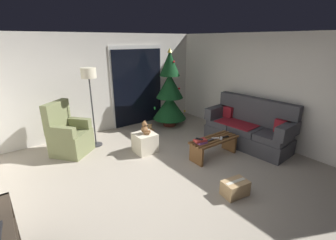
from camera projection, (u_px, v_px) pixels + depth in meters
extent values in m
plane|color=#9E9384|center=(173.00, 181.00, 4.12)|extent=(7.00, 7.00, 0.00)
cube|color=silver|center=(101.00, 84.00, 6.04)|extent=(5.72, 0.12, 2.50)
cube|color=silver|center=(274.00, 90.00, 5.32)|extent=(0.12, 6.00, 2.50)
cube|color=silver|center=(138.00, 86.00, 6.61)|extent=(1.60, 0.02, 2.20)
cube|color=black|center=(138.00, 88.00, 6.62)|extent=(1.50, 0.02, 2.10)
cube|color=#3D3D42|center=(246.00, 138.00, 5.44)|extent=(0.91, 1.95, 0.34)
cube|color=#3D3D42|center=(273.00, 137.00, 4.91)|extent=(0.72, 0.65, 0.14)
cube|color=#3D3D42|center=(247.00, 129.00, 5.35)|extent=(0.72, 0.65, 0.14)
cube|color=#3D3D42|center=(224.00, 122.00, 5.80)|extent=(0.72, 0.65, 0.14)
cube|color=#3D3D42|center=(256.00, 111.00, 5.43)|extent=(0.35, 1.91, 0.60)
cube|color=#3D3D42|center=(288.00, 131.00, 4.68)|extent=(0.77, 0.26, 0.28)
cube|color=#3D3D42|center=(217.00, 112.00, 5.92)|extent=(0.77, 0.26, 0.28)
cube|color=maroon|center=(237.00, 123.00, 5.49)|extent=(0.67, 0.94, 0.02)
cube|color=maroon|center=(283.00, 127.00, 4.90)|extent=(0.14, 0.33, 0.28)
cube|color=maroon|center=(227.00, 112.00, 5.90)|extent=(0.14, 0.33, 0.28)
cube|color=brown|center=(221.00, 142.00, 4.71)|extent=(1.10, 0.05, 0.04)
cube|color=brown|center=(217.00, 141.00, 4.78)|extent=(1.10, 0.05, 0.04)
cube|color=brown|center=(214.00, 139.00, 4.85)|extent=(1.10, 0.05, 0.04)
cube|color=brown|center=(211.00, 138.00, 4.91)|extent=(1.10, 0.05, 0.04)
cube|color=brown|center=(208.00, 137.00, 4.98)|extent=(1.10, 0.05, 0.04)
cube|color=brown|center=(196.00, 155.00, 4.64)|extent=(0.05, 0.36, 0.37)
cube|color=brown|center=(229.00, 143.00, 5.19)|extent=(0.05, 0.36, 0.37)
cube|color=#333338|center=(211.00, 140.00, 4.75)|extent=(0.16, 0.05, 0.02)
cube|color=silver|center=(216.00, 138.00, 4.84)|extent=(0.16, 0.11, 0.02)
cube|color=#ADADB2|center=(221.00, 138.00, 4.83)|extent=(0.15, 0.13, 0.02)
cube|color=black|center=(225.00, 137.00, 4.90)|extent=(0.16, 0.07, 0.02)
cube|color=#6B3D7A|center=(201.00, 142.00, 4.63)|extent=(0.21, 0.18, 0.04)
cube|color=#A32D28|center=(200.00, 140.00, 4.61)|extent=(0.27, 0.18, 0.04)
cube|color=black|center=(199.00, 139.00, 4.61)|extent=(0.13, 0.16, 0.01)
cylinder|color=#4C1E19|center=(170.00, 124.00, 6.75)|extent=(0.36, 0.36, 0.10)
cylinder|color=brown|center=(170.00, 120.00, 6.72)|extent=(0.08, 0.08, 0.12)
cone|color=#0F3819|center=(170.00, 107.00, 6.59)|extent=(0.93, 0.93, 0.66)
cone|color=#0F3819|center=(170.00, 86.00, 6.39)|extent=(0.74, 0.74, 0.66)
cone|color=#0F3819|center=(170.00, 63.00, 6.20)|extent=(0.55, 0.55, 0.66)
sphere|color=#B233A5|center=(166.00, 87.00, 6.70)|extent=(0.06, 0.06, 0.06)
sphere|color=red|center=(179.00, 89.00, 6.58)|extent=(0.06, 0.06, 0.06)
sphere|color=blue|center=(175.00, 93.00, 6.78)|extent=(0.06, 0.06, 0.06)
sphere|color=red|center=(169.00, 74.00, 6.51)|extent=(0.06, 0.06, 0.06)
sphere|color=white|center=(168.00, 79.00, 6.58)|extent=(0.06, 0.06, 0.06)
sphere|color=red|center=(174.00, 62.00, 6.10)|extent=(0.06, 0.06, 0.06)
sphere|color=gold|center=(177.00, 72.00, 6.35)|extent=(0.06, 0.06, 0.06)
sphere|color=#1E8C33|center=(155.00, 108.00, 6.56)|extent=(0.06, 0.06, 0.06)
sphere|color=gold|center=(185.00, 111.00, 6.75)|extent=(0.06, 0.06, 0.06)
sphere|color=#1E8C33|center=(155.00, 109.00, 6.50)|extent=(0.06, 0.06, 0.06)
cone|color=#EAD14C|center=(170.00, 50.00, 6.09)|extent=(0.14, 0.14, 0.12)
cube|color=olive|center=(72.00, 146.00, 5.07)|extent=(0.96, 0.96, 0.31)
cube|color=olive|center=(71.00, 136.00, 4.99)|extent=(0.96, 0.96, 0.18)
cube|color=olive|center=(57.00, 117.00, 4.92)|extent=(0.62, 0.56, 0.64)
cube|color=olive|center=(78.00, 123.00, 5.18)|extent=(0.48, 0.53, 0.22)
cube|color=olive|center=(62.00, 132.00, 4.67)|extent=(0.48, 0.53, 0.22)
cylinder|color=#2D2D30|center=(96.00, 145.00, 5.50)|extent=(0.28, 0.28, 0.02)
cylinder|color=#2D2D30|center=(93.00, 112.00, 5.24)|extent=(0.03, 0.03, 1.55)
cylinder|color=beige|center=(88.00, 73.00, 4.96)|extent=(0.32, 0.32, 0.22)
cube|color=beige|center=(145.00, 143.00, 5.12)|extent=(0.44, 0.44, 0.43)
cylinder|color=brown|center=(148.00, 132.00, 5.07)|extent=(0.12, 0.12, 0.06)
cylinder|color=brown|center=(147.00, 133.00, 4.98)|extent=(0.12, 0.12, 0.06)
sphere|color=brown|center=(144.00, 129.00, 5.01)|extent=(0.15, 0.15, 0.15)
sphere|color=brown|center=(144.00, 124.00, 4.98)|extent=(0.11, 0.11, 0.11)
sphere|color=#A37A51|center=(147.00, 125.00, 4.97)|extent=(0.04, 0.04, 0.04)
sphere|color=brown|center=(145.00, 121.00, 5.00)|extent=(0.04, 0.04, 0.04)
sphere|color=brown|center=(144.00, 123.00, 4.93)|extent=(0.04, 0.04, 0.04)
sphere|color=brown|center=(146.00, 128.00, 5.08)|extent=(0.06, 0.06, 0.06)
sphere|color=brown|center=(145.00, 130.00, 4.94)|extent=(0.06, 0.06, 0.06)
cylinder|color=tan|center=(153.00, 134.00, 6.09)|extent=(0.10, 0.13, 0.06)
cylinder|color=tan|center=(149.00, 134.00, 6.06)|extent=(0.10, 0.13, 0.06)
sphere|color=tan|center=(150.00, 131.00, 6.11)|extent=(0.15, 0.15, 0.15)
sphere|color=tan|center=(150.00, 126.00, 6.07)|extent=(0.11, 0.11, 0.11)
sphere|color=tan|center=(150.00, 127.00, 6.03)|extent=(0.04, 0.04, 0.04)
sphere|color=tan|center=(151.00, 124.00, 6.06)|extent=(0.04, 0.04, 0.04)
sphere|color=tan|center=(149.00, 125.00, 6.04)|extent=(0.04, 0.04, 0.04)
sphere|color=tan|center=(153.00, 130.00, 6.10)|extent=(0.06, 0.06, 0.06)
sphere|color=tan|center=(148.00, 131.00, 6.07)|extent=(0.06, 0.06, 0.06)
cube|color=tan|center=(235.00, 188.00, 3.71)|extent=(0.44, 0.32, 0.24)
cube|color=beige|center=(236.00, 181.00, 3.67)|extent=(0.37, 0.11, 0.00)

